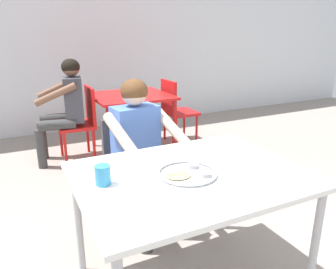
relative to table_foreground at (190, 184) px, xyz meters
name	(u,v)px	position (x,y,z in m)	size (l,w,h in m)	color
back_wall	(63,16)	(0.01, 3.74, 1.01)	(12.00, 0.12, 3.40)	silver
table_foreground	(190,184)	(0.00, 0.00, 0.00)	(1.23, 0.94, 0.75)	white
thali_tray	(187,173)	(-0.03, -0.02, 0.08)	(0.32, 0.32, 0.03)	#B7BABF
drinking_cup	(103,174)	(-0.47, 0.07, 0.12)	(0.08, 0.08, 0.10)	#338CBF
chair_foreground	(130,161)	(-0.01, 0.97, -0.22)	(0.43, 0.47, 0.81)	#3F3F44
diner_foreground	(142,143)	(0.01, 0.75, 0.01)	(0.54, 0.59, 1.16)	#3F3F3F
table_background_red	(131,101)	(0.52, 2.40, -0.03)	(0.94, 0.90, 0.74)	red
chair_red_left	(82,118)	(-0.09, 2.42, -0.19)	(0.42, 0.43, 0.87)	red
chair_red_right	(175,107)	(1.18, 2.45, -0.19)	(0.41, 0.43, 0.87)	red
patron_background	(65,102)	(-0.27, 2.41, 0.03)	(0.60, 0.55, 1.20)	#3A3A3A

